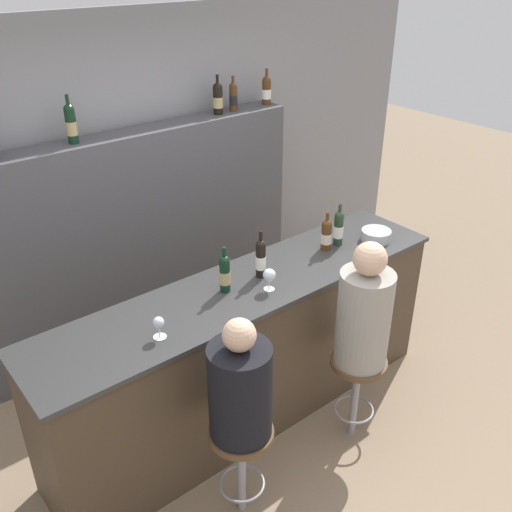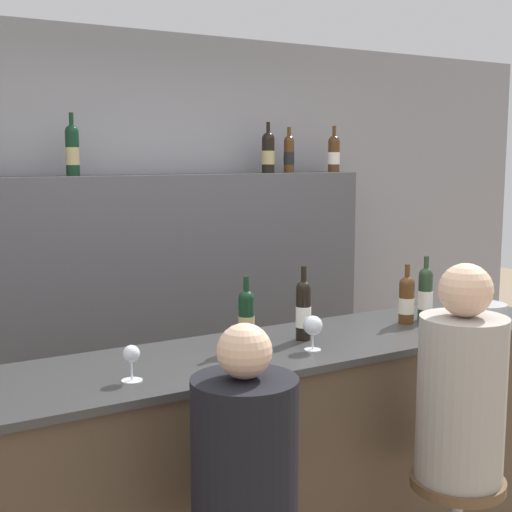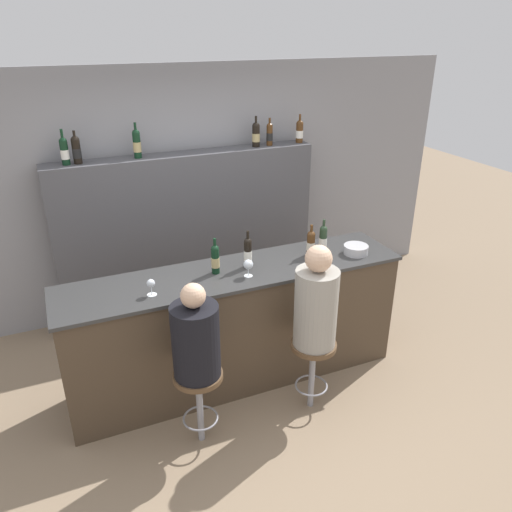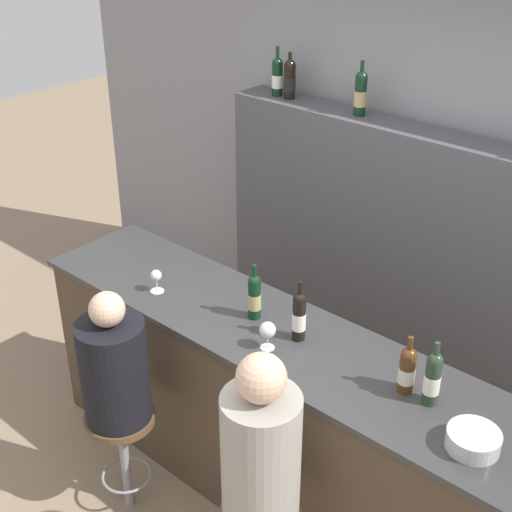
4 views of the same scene
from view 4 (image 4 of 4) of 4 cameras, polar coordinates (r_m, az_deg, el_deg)
The scene contains 16 objects.
wall_back at distance 4.63m, azimuth 14.10°, elevation 4.87°, with size 6.40×0.05×2.60m.
bar_counter at distance 3.89m, azimuth 1.26°, elevation -12.53°, with size 2.91×0.64×1.08m.
back_bar_cabinet at distance 4.63m, azimuth 12.16°, elevation -0.67°, with size 2.73×0.28×1.76m.
wine_bottle_counter_0 at distance 3.59m, azimuth -0.13°, elevation -3.22°, with size 0.07×0.07×0.31m.
wine_bottle_counter_1 at distance 3.44m, azimuth 3.47°, elevation -4.77°, with size 0.07×0.07×0.32m.
wine_bottle_counter_2 at distance 3.19m, azimuth 12.00°, elevation -8.85°, with size 0.07×0.07×0.28m.
wine_bottle_counter_3 at distance 3.14m, azimuth 13.94°, elevation -9.44°, with size 0.07×0.07×0.31m.
wine_bottle_backbar_0 at distance 4.83m, azimuth 1.72°, elevation 14.18°, with size 0.07×0.07×0.32m.
wine_bottle_backbar_1 at distance 4.77m, azimuth 2.71°, elevation 13.97°, with size 0.08×0.08×0.30m.
wine_bottle_backbar_2 at distance 4.46m, azimuth 8.36°, elevation 12.77°, with size 0.08×0.08×0.33m.
wine_glass_0 at distance 3.86m, azimuth -7.99°, elevation -1.66°, with size 0.08×0.08×0.13m.
wine_glass_1 at distance 3.38m, azimuth 0.93°, elevation -5.99°, with size 0.08×0.08×0.14m.
metal_bowl at distance 3.03m, azimuth 16.99°, elevation -13.91°, with size 0.22×0.22×0.08m.
bar_stool_left at distance 3.91m, azimuth -10.67°, elevation -13.89°, with size 0.37×0.37×0.63m.
guest_seated_left at distance 3.63m, azimuth -11.31°, elevation -8.70°, with size 0.34×0.34×0.73m.
guest_seated_right at distance 3.04m, azimuth 0.40°, elevation -15.30°, with size 0.34×0.34×0.85m.
Camera 4 is at (1.86, -1.95, 3.11)m, focal length 50.00 mm.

